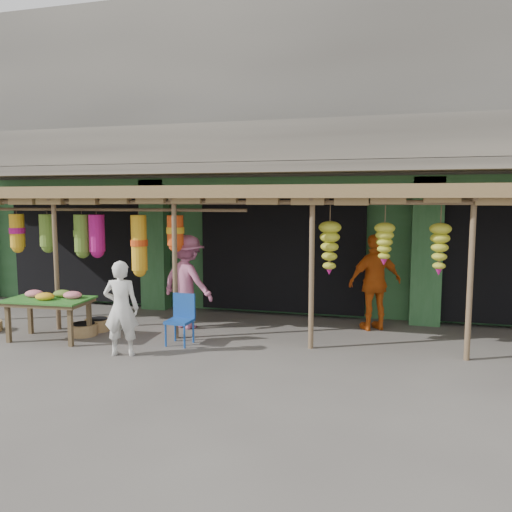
% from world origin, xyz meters
% --- Properties ---
extents(ground, '(80.00, 80.00, 0.00)m').
position_xyz_m(ground, '(0.00, 0.00, 0.00)').
color(ground, '#514C47').
rests_on(ground, ground).
extents(building, '(16.40, 6.80, 7.00)m').
position_xyz_m(building, '(-0.00, 4.87, 3.37)').
color(building, gray).
rests_on(building, ground).
extents(awning, '(14.00, 2.70, 2.79)m').
position_xyz_m(awning, '(-0.13, 0.80, 2.58)').
color(awning, brown).
rests_on(awning, ground).
extents(flower_table, '(1.53, 0.95, 0.89)m').
position_xyz_m(flower_table, '(-3.67, -0.86, 0.72)').
color(flower_table, brown).
rests_on(flower_table, ground).
extents(blue_chair, '(0.44, 0.45, 0.88)m').
position_xyz_m(blue_chair, '(-1.26, -0.49, 0.49)').
color(blue_chair, '#1848A0').
rests_on(blue_chair, ground).
extents(basket_left, '(0.64, 0.64, 0.22)m').
position_xyz_m(basket_left, '(-3.27, -0.46, 0.11)').
color(basket_left, olive).
rests_on(basket_left, ground).
extents(basket_right, '(0.64, 0.64, 0.23)m').
position_xyz_m(basket_right, '(-3.20, -0.08, 0.11)').
color(basket_right, '#A3844C').
rests_on(basket_right, ground).
extents(person_front, '(0.64, 0.49, 1.57)m').
position_xyz_m(person_front, '(-1.94, -1.37, 0.78)').
color(person_front, silver).
rests_on(person_front, ground).
extents(person_vendor, '(1.18, 0.96, 1.88)m').
position_xyz_m(person_vendor, '(2.02, 1.37, 0.94)').
color(person_vendor, '#D25813').
rests_on(person_vendor, ground).
extents(person_shopper, '(1.36, 1.07, 1.85)m').
position_xyz_m(person_shopper, '(-1.60, 0.59, 0.93)').
color(person_shopper, '#C6698F').
rests_on(person_shopper, ground).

